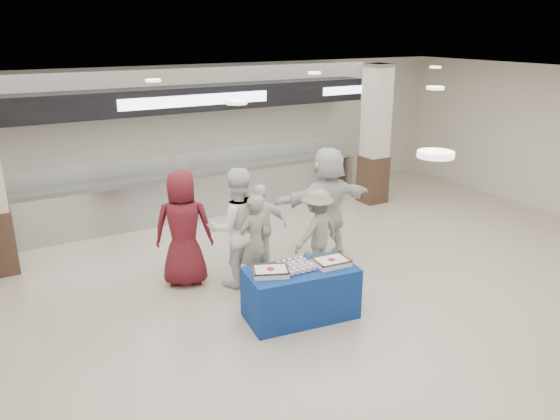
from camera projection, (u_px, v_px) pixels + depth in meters
ground at (338, 321)px, 7.73m from camera, size 14.00×14.00×0.00m
serving_line at (194, 164)px, 11.80m from camera, size 8.70×0.85×2.80m
column_right at (375, 138)px, 12.58m from camera, size 0.55×0.55×3.20m
display_table at (301, 293)px, 7.74m from camera, size 1.64×0.97×0.75m
sheet_cake_left at (271, 271)px, 7.44m from camera, size 0.58×0.52×0.10m
sheet_cake_right at (331, 261)px, 7.74m from camera, size 0.50×0.41×0.10m
cupcake_tray at (296, 266)px, 7.61m from camera, size 0.47×0.35×0.07m
civilian_maroon at (183, 228)px, 8.60m from camera, size 1.09×0.93×1.89m
soldier_a at (254, 242)px, 8.47m from camera, size 0.65×0.52×1.56m
chef_tall at (237, 228)px, 8.57m from camera, size 1.04×0.87×1.93m
chef_short at (261, 226)px, 9.28m from camera, size 0.93×0.61×1.48m
soldier_b at (317, 232)px, 9.04m from camera, size 1.06×0.77×1.47m
civilian_white at (327, 203)px, 9.65m from camera, size 1.91×0.76×2.01m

